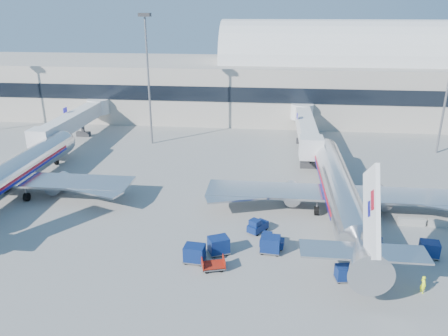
# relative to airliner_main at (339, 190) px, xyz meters

# --- Properties ---
(ground) EXTENTS (260.00, 260.00, 0.00)m
(ground) POSITION_rel_airliner_main_xyz_m (-10.00, -4.51, -2.93)
(ground) COLOR gray
(ground) RESTS_ON ground
(terminal) EXTENTS (170.00, 28.15, 21.00)m
(terminal) POSITION_rel_airliner_main_xyz_m (-23.60, 51.46, 4.60)
(terminal) COLOR #B2AA9E
(terminal) RESTS_ON ground
(airliner_main) EXTENTS (32.00, 37.26, 12.07)m
(airliner_main) POSITION_rel_airliner_main_xyz_m (0.00, 0.00, 0.00)
(airliner_main) COLOR silver
(airliner_main) RESTS_ON ground
(airliner_mid) EXTENTS (32.00, 37.26, 12.07)m
(airliner_mid) POSITION_rel_airliner_main_xyz_m (-42.00, 0.00, 0.00)
(airliner_mid) COLOR silver
(airliner_mid) RESTS_ON ground
(jetbridge_near) EXTENTS (4.40, 27.50, 6.25)m
(jetbridge_near) POSITION_rel_airliner_main_xyz_m (-2.40, 26.30, 1.00)
(jetbridge_near) COLOR silver
(jetbridge_near) RESTS_ON ground
(jetbridge_mid) EXTENTS (4.40, 27.50, 6.25)m
(jetbridge_mid) POSITION_rel_airliner_main_xyz_m (-44.40, 26.30, 1.00)
(jetbridge_mid) COLOR silver
(jetbridge_mid) RESTS_ON ground
(mast_west) EXTENTS (2.00, 1.20, 22.60)m
(mast_west) POSITION_rel_airliner_main_xyz_m (-30.00, 25.49, 11.87)
(mast_west) COLOR slate
(mast_west) RESTS_ON ground
(barrier_near) EXTENTS (3.00, 0.55, 0.90)m
(barrier_near) POSITION_rel_airliner_main_xyz_m (8.00, -2.51, -2.48)
(barrier_near) COLOR #9E9E96
(barrier_near) RESTS_ON ground
(barrier_mid) EXTENTS (3.00, 0.55, 0.90)m
(barrier_mid) POSITION_rel_airliner_main_xyz_m (11.30, -2.51, -2.48)
(barrier_mid) COLOR #9E9E96
(barrier_mid) RESTS_ON ground
(tug_lead) EXTENTS (2.59, 1.55, 1.60)m
(tug_lead) POSITION_rel_airliner_main_xyz_m (-7.97, -9.20, -2.20)
(tug_lead) COLOR #0A1D51
(tug_lead) RESTS_ON ground
(tug_right) EXTENTS (2.49, 2.37, 1.50)m
(tug_right) POSITION_rel_airliner_main_xyz_m (2.96, -8.94, -2.24)
(tug_right) COLOR #0A1D51
(tug_right) RESTS_ON ground
(tug_left) EXTENTS (2.44, 2.77, 1.63)m
(tug_left) POSITION_rel_airliner_main_xyz_m (-9.54, -6.00, -2.18)
(tug_left) COLOR #0A1D51
(tug_left) RESTS_ON ground
(cart_train_a) EXTENTS (2.18, 1.75, 1.80)m
(cart_train_a) POSITION_rel_airliner_main_xyz_m (-8.05, -10.23, -1.97)
(cart_train_a) COLOR #0A1D51
(cart_train_a) RESTS_ON ground
(cart_train_b) EXTENTS (2.56, 2.33, 1.84)m
(cart_train_b) POSITION_rel_airliner_main_xyz_m (-13.24, -11.03, -1.95)
(cart_train_b) COLOR #0A1D51
(cart_train_b) RESTS_ON ground
(cart_train_c) EXTENTS (2.19, 1.74, 1.81)m
(cart_train_c) POSITION_rel_airliner_main_xyz_m (-15.39, -12.82, -1.96)
(cart_train_c) COLOR #0A1D51
(cart_train_c) RESTS_ON ground
(cart_solo_near) EXTENTS (1.85, 1.53, 1.46)m
(cart_solo_near) POSITION_rel_airliner_main_xyz_m (-1.26, -14.32, -2.15)
(cart_solo_near) COLOR #0A1D51
(cart_solo_near) RESTS_ON ground
(cart_solo_far) EXTENTS (2.11, 1.73, 1.69)m
(cart_solo_far) POSITION_rel_airliner_main_xyz_m (7.74, -9.33, -2.02)
(cart_solo_far) COLOR #0A1D51
(cart_solo_far) RESTS_ON ground
(cart_open_red) EXTENTS (2.51, 2.08, 0.58)m
(cart_open_red) POSITION_rel_airliner_main_xyz_m (-13.38, -13.91, -2.51)
(cart_open_red) COLOR slate
(cart_open_red) RESTS_ON ground
(ramp_worker) EXTENTS (0.57, 0.70, 1.66)m
(ramp_worker) POSITION_rel_airliner_main_xyz_m (5.29, -15.43, -2.10)
(ramp_worker) COLOR #DCFD1A
(ramp_worker) RESTS_ON ground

